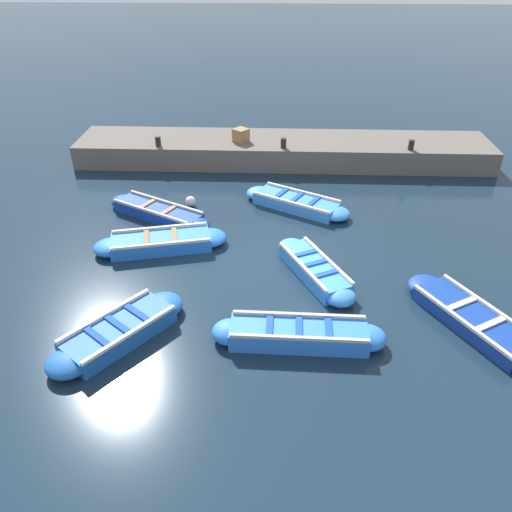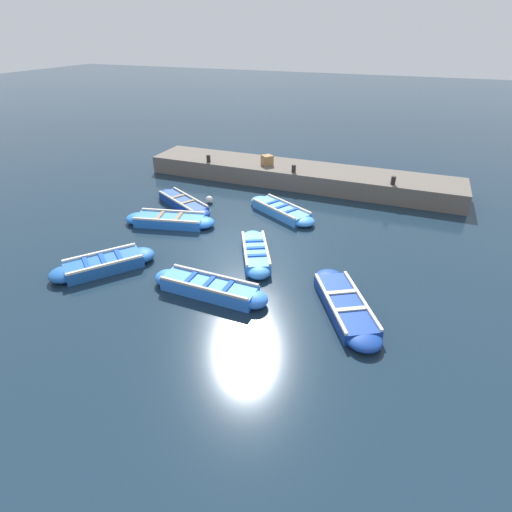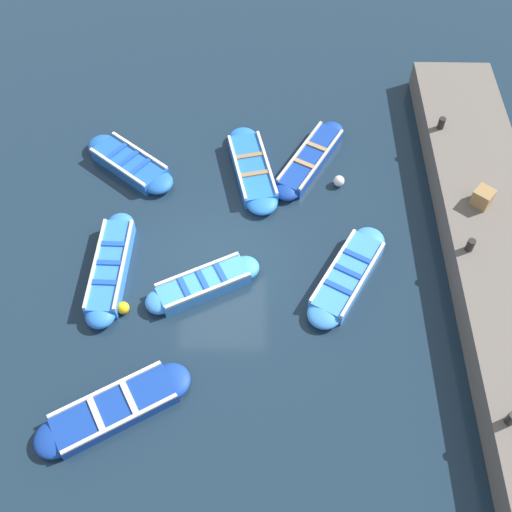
{
  "view_description": "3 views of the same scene",
  "coord_description": "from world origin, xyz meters",
  "px_view_note": "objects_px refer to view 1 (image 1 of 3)",
  "views": [
    {
      "loc": [
        10.64,
        -0.26,
        7.15
      ],
      "look_at": [
        -0.13,
        -0.71,
        0.24
      ],
      "focal_mm": 35.0,
      "sensor_mm": 36.0,
      "label": 1
    },
    {
      "loc": [
        11.14,
        5.08,
        6.78
      ],
      "look_at": [
        0.63,
        0.88,
        0.23
      ],
      "focal_mm": 28.0,
      "sensor_mm": 36.0,
      "label": 2
    },
    {
      "loc": [
        -1.14,
        9.03,
        13.01
      ],
      "look_at": [
        -0.97,
        -0.05,
        0.34
      ],
      "focal_mm": 42.0,
      "sensor_mm": 36.0,
      "label": 3
    }
  ],
  "objects_px": {
    "boat_centre": "(473,320)",
    "wooden_crate": "(241,135)",
    "bollard_north": "(158,141)",
    "bollard_mid_north": "(283,143)",
    "buoy_orange_near": "(191,201)",
    "boat_end_of_row": "(161,242)",
    "boat_inner_gap": "(314,270)",
    "boat_stern_in": "(296,203)",
    "boat_near_quay": "(158,212)",
    "buoy_yellow_far": "(353,323)",
    "bollard_mid_south": "(411,145)",
    "boat_outer_right": "(119,332)",
    "boat_mid_row": "(298,335)"
  },
  "relations": [
    {
      "from": "boat_inner_gap",
      "to": "bollard_mid_north",
      "type": "distance_m",
      "value": 6.79
    },
    {
      "from": "boat_near_quay",
      "to": "boat_outer_right",
      "type": "relative_size",
      "value": 1.13
    },
    {
      "from": "boat_mid_row",
      "to": "boat_stern_in",
      "type": "height_order",
      "value": "boat_mid_row"
    },
    {
      "from": "boat_inner_gap",
      "to": "boat_centre",
      "type": "bearing_deg",
      "value": 62.22
    },
    {
      "from": "bollard_mid_north",
      "to": "bollard_north",
      "type": "bearing_deg",
      "value": -90.0
    },
    {
      "from": "boat_end_of_row",
      "to": "bollard_mid_north",
      "type": "distance_m",
      "value": 6.51
    },
    {
      "from": "boat_end_of_row",
      "to": "boat_inner_gap",
      "type": "distance_m",
      "value": 4.23
    },
    {
      "from": "boat_stern_in",
      "to": "bollard_mid_south",
      "type": "height_order",
      "value": "bollard_mid_south"
    },
    {
      "from": "boat_mid_row",
      "to": "boat_centre",
      "type": "height_order",
      "value": "boat_mid_row"
    },
    {
      "from": "boat_stern_in",
      "to": "boat_near_quay",
      "type": "xyz_separation_m",
      "value": [
        0.81,
        -4.16,
        0.0
      ]
    },
    {
      "from": "boat_mid_row",
      "to": "boat_inner_gap",
      "type": "bearing_deg",
      "value": 169.17
    },
    {
      "from": "boat_inner_gap",
      "to": "buoy_yellow_far",
      "type": "distance_m",
      "value": 2.08
    },
    {
      "from": "boat_mid_row",
      "to": "boat_near_quay",
      "type": "relative_size",
      "value": 1.03
    },
    {
      "from": "bollard_mid_north",
      "to": "wooden_crate",
      "type": "distance_m",
      "value": 1.66
    },
    {
      "from": "buoy_orange_near",
      "to": "boat_centre",
      "type": "bearing_deg",
      "value": 52.1
    },
    {
      "from": "bollard_north",
      "to": "buoy_orange_near",
      "type": "relative_size",
      "value": 1.08
    },
    {
      "from": "boat_mid_row",
      "to": "buoy_orange_near",
      "type": "distance_m",
      "value": 6.91
    },
    {
      "from": "boat_centre",
      "to": "bollard_north",
      "type": "height_order",
      "value": "bollard_north"
    },
    {
      "from": "bollard_north",
      "to": "bollard_mid_north",
      "type": "xyz_separation_m",
      "value": [
        0.0,
        4.47,
        0.0
      ]
    },
    {
      "from": "bollard_north",
      "to": "bollard_mid_north",
      "type": "relative_size",
      "value": 1.0
    },
    {
      "from": "bollard_mid_south",
      "to": "buoy_orange_near",
      "type": "distance_m",
      "value": 8.0
    },
    {
      "from": "boat_centre",
      "to": "bollard_mid_north",
      "type": "xyz_separation_m",
      "value": [
        -8.45,
        -4.09,
        0.85
      ]
    },
    {
      "from": "boat_stern_in",
      "to": "boat_centre",
      "type": "height_order",
      "value": "boat_stern_in"
    },
    {
      "from": "boat_inner_gap",
      "to": "boat_mid_row",
      "type": "bearing_deg",
      "value": -10.83
    },
    {
      "from": "boat_near_quay",
      "to": "buoy_orange_near",
      "type": "height_order",
      "value": "boat_near_quay"
    },
    {
      "from": "boat_end_of_row",
      "to": "bollard_north",
      "type": "bearing_deg",
      "value": -168.24
    },
    {
      "from": "buoy_yellow_far",
      "to": "bollard_mid_south",
      "type": "bearing_deg",
      "value": 160.94
    },
    {
      "from": "boat_stern_in",
      "to": "boat_inner_gap",
      "type": "relative_size",
      "value": 1.13
    },
    {
      "from": "boat_near_quay",
      "to": "boat_end_of_row",
      "type": "bearing_deg",
      "value": 14.13
    },
    {
      "from": "bollard_mid_north",
      "to": "boat_end_of_row",
      "type": "bearing_deg",
      "value": -30.86
    },
    {
      "from": "boat_end_of_row",
      "to": "boat_near_quay",
      "type": "height_order",
      "value": "boat_end_of_row"
    },
    {
      "from": "boat_outer_right",
      "to": "boat_centre",
      "type": "bearing_deg",
      "value": 95.53
    },
    {
      "from": "buoy_orange_near",
      "to": "bollard_north",
      "type": "bearing_deg",
      "value": -152.51
    },
    {
      "from": "boat_centre",
      "to": "wooden_crate",
      "type": "xyz_separation_m",
      "value": [
        -9.06,
        -5.64,
        0.91
      ]
    },
    {
      "from": "boat_centre",
      "to": "buoy_yellow_far",
      "type": "xyz_separation_m",
      "value": [
        0.2,
        -2.62,
        -0.0
      ]
    },
    {
      "from": "buoy_yellow_far",
      "to": "boat_near_quay",
      "type": "bearing_deg",
      "value": -132.8
    },
    {
      "from": "boat_near_quay",
      "to": "boat_centre",
      "type": "bearing_deg",
      "value": 59.37
    },
    {
      "from": "boat_end_of_row",
      "to": "buoy_orange_near",
      "type": "bearing_deg",
      "value": 170.74
    },
    {
      "from": "boat_near_quay",
      "to": "buoy_yellow_far",
      "type": "bearing_deg",
      "value": 47.2
    },
    {
      "from": "boat_end_of_row",
      "to": "boat_inner_gap",
      "type": "relative_size",
      "value": 1.18
    },
    {
      "from": "buoy_orange_near",
      "to": "wooden_crate",
      "type": "bearing_deg",
      "value": 159.47
    },
    {
      "from": "boat_end_of_row",
      "to": "boat_inner_gap",
      "type": "height_order",
      "value": "boat_inner_gap"
    },
    {
      "from": "bollard_north",
      "to": "boat_inner_gap",
      "type": "bearing_deg",
      "value": 37.95
    },
    {
      "from": "bollard_mid_north",
      "to": "bollard_mid_south",
      "type": "bearing_deg",
      "value": 90.0
    },
    {
      "from": "bollard_mid_south",
      "to": "wooden_crate",
      "type": "relative_size",
      "value": 0.75
    },
    {
      "from": "buoy_orange_near",
      "to": "boat_end_of_row",
      "type": "bearing_deg",
      "value": -9.26
    },
    {
      "from": "boat_mid_row",
      "to": "bollard_north",
      "type": "relative_size",
      "value": 10.37
    },
    {
      "from": "buoy_orange_near",
      "to": "boat_outer_right",
      "type": "bearing_deg",
      "value": -5.16
    },
    {
      "from": "boat_inner_gap",
      "to": "boat_near_quay",
      "type": "bearing_deg",
      "value": -122.64
    },
    {
      "from": "boat_mid_row",
      "to": "bollard_mid_north",
      "type": "distance_m",
      "value": 9.17
    }
  ]
}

